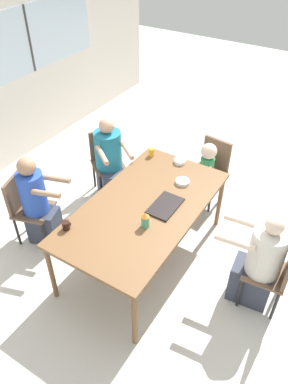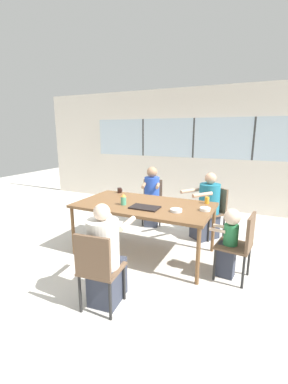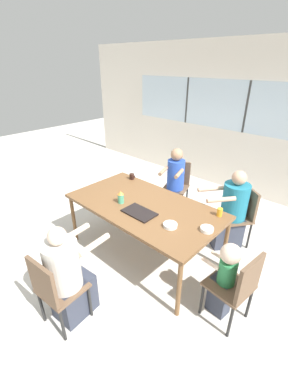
# 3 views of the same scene
# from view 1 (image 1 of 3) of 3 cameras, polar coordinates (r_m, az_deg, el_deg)

# --- Properties ---
(ground_plane) EXTENTS (16.00, 16.00, 0.00)m
(ground_plane) POSITION_cam_1_polar(r_m,az_deg,el_deg) (4.40, 0.00, -9.74)
(ground_plane) COLOR beige
(dining_table) EXTENTS (1.98, 1.08, 0.78)m
(dining_table) POSITION_cam_1_polar(r_m,az_deg,el_deg) (3.88, 0.00, -2.65)
(dining_table) COLOR brown
(dining_table) RESTS_ON ground_plane
(chair_for_woman_green_shirt) EXTENTS (0.44, 0.44, 0.86)m
(chair_for_woman_green_shirt) POSITION_cam_1_polar(r_m,az_deg,el_deg) (3.81, 19.63, -11.07)
(chair_for_woman_green_shirt) COLOR brown
(chair_for_woman_green_shirt) RESTS_ON ground_plane
(chair_for_man_blue_shirt) EXTENTS (0.56, 0.56, 0.86)m
(chair_for_man_blue_shirt) POSITION_cam_1_polar(r_m,az_deg,el_deg) (5.07, -5.81, 5.42)
(chair_for_man_blue_shirt) COLOR brown
(chair_for_man_blue_shirt) RESTS_ON ground_plane
(chair_for_man_teal_shirt) EXTENTS (0.50, 0.50, 0.86)m
(chair_for_man_teal_shirt) POSITION_cam_1_polar(r_m,az_deg,el_deg) (4.48, -17.67, -1.66)
(chair_for_man_teal_shirt) COLOR brown
(chair_for_man_teal_shirt) RESTS_ON ground_plane
(chair_for_toddler) EXTENTS (0.45, 0.45, 0.86)m
(chair_for_toddler) POSITION_cam_1_polar(r_m,az_deg,el_deg) (4.95, 10.30, 3.97)
(chair_for_toddler) COLOR brown
(chair_for_toddler) RESTS_ON ground_plane
(person_woman_green_shirt) EXTENTS (0.40, 0.65, 1.12)m
(person_woman_green_shirt) POSITION_cam_1_polar(r_m,az_deg,el_deg) (3.83, 17.10, -10.53)
(person_woman_green_shirt) COLOR #333847
(person_woman_green_shirt) RESTS_ON ground_plane
(person_man_blue_shirt) EXTENTS (0.65, 0.71, 1.15)m
(person_man_blue_shirt) POSITION_cam_1_polar(r_m,az_deg,el_deg) (4.94, -5.23, 4.33)
(person_man_blue_shirt) COLOR #333847
(person_man_blue_shirt) RESTS_ON ground_plane
(person_man_teal_shirt) EXTENTS (0.44, 0.59, 1.16)m
(person_man_teal_shirt) POSITION_cam_1_polar(r_m,az_deg,el_deg) (4.40, -15.86, -1.88)
(person_man_teal_shirt) COLOR #333847
(person_man_teal_shirt) RESTS_ON ground_plane
(person_toddler) EXTENTS (0.36, 0.23, 0.90)m
(person_toddler) POSITION_cam_1_polar(r_m,az_deg,el_deg) (4.86, 9.33, 2.72)
(person_toddler) COLOR #333847
(person_toddler) RESTS_ON ground_plane
(food_tray_dark) EXTENTS (0.40, 0.25, 0.02)m
(food_tray_dark) POSITION_cam_1_polar(r_m,az_deg,el_deg) (3.84, 3.25, -2.12)
(food_tray_dark) COLOR black
(food_tray_dark) RESTS_ON dining_table
(coffee_mug) EXTENTS (0.08, 0.07, 0.09)m
(coffee_mug) POSITION_cam_1_polar(r_m,az_deg,el_deg) (3.65, -11.77, -4.98)
(coffee_mug) COLOR black
(coffee_mug) RESTS_ON dining_table
(sippy_cup) EXTENTS (0.08, 0.08, 0.17)m
(sippy_cup) POSITION_cam_1_polar(r_m,az_deg,el_deg) (3.57, 0.19, -4.24)
(sippy_cup) COLOR #4CA57F
(sippy_cup) RESTS_ON dining_table
(juice_glass) EXTENTS (0.06, 0.06, 0.10)m
(juice_glass) POSITION_cam_1_polar(r_m,az_deg,el_deg) (4.56, 1.16, 6.07)
(juice_glass) COLOR gold
(juice_glass) RESTS_ON dining_table
(bowl_white_shallow) EXTENTS (0.16, 0.16, 0.04)m
(bowl_white_shallow) POSITION_cam_1_polar(r_m,az_deg,el_deg) (4.15, 5.90, 1.57)
(bowl_white_shallow) COLOR silver
(bowl_white_shallow) RESTS_ON dining_table
(bowl_cereal) EXTENTS (0.14, 0.14, 0.04)m
(bowl_cereal) POSITION_cam_1_polar(r_m,az_deg,el_deg) (4.47, 5.51, 4.68)
(bowl_cereal) COLOR white
(bowl_cereal) RESTS_ON dining_table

